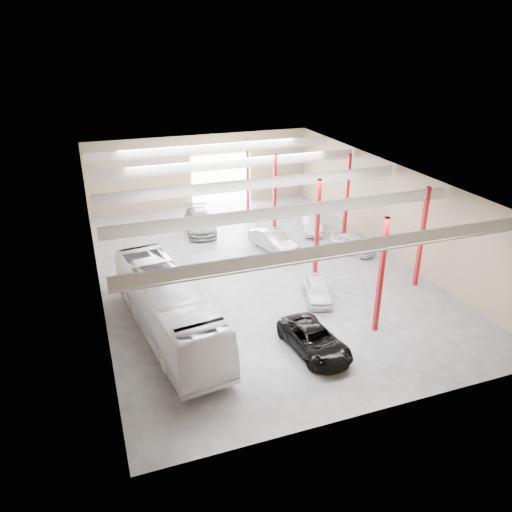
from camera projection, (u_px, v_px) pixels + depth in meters
depot_shell at (256, 203)px, 35.08m from camera, size 22.12×32.12×7.06m
coach_bus at (168, 307)px, 28.16m from camera, size 4.61×13.03×3.55m
black_sedan at (314, 340)px, 27.02m from camera, size 2.83×5.29×1.41m
car_row_a at (318, 290)px, 32.35m from camera, size 2.70×4.26×1.35m
car_row_b at (273, 241)px, 39.67m from camera, size 2.85×5.01×1.56m
car_row_c at (200, 222)px, 43.43m from camera, size 3.03×6.08×1.70m
car_right_near at (312, 223)px, 43.50m from camera, size 3.00×4.79×1.49m
car_right_far at (353, 244)px, 39.40m from camera, size 2.83×4.29×1.36m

